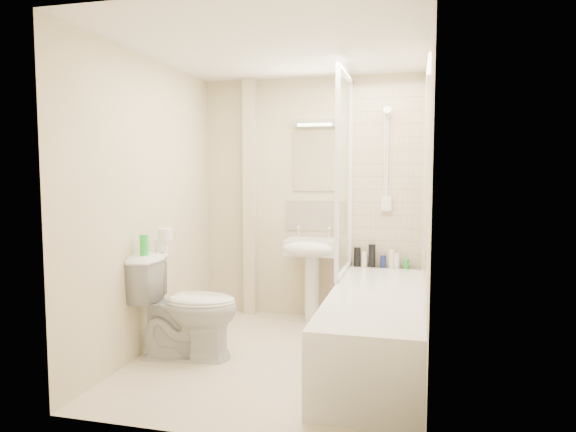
# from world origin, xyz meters

# --- Properties ---
(floor) EXTENTS (2.50, 2.50, 0.00)m
(floor) POSITION_xyz_m (0.00, 0.00, 0.00)
(floor) COLOR beige
(floor) RESTS_ON ground
(wall_back) EXTENTS (2.20, 0.02, 2.40)m
(wall_back) POSITION_xyz_m (0.00, 1.25, 1.20)
(wall_back) COLOR beige
(wall_back) RESTS_ON ground
(wall_left) EXTENTS (0.02, 2.50, 2.40)m
(wall_left) POSITION_xyz_m (-1.10, 0.00, 1.20)
(wall_left) COLOR beige
(wall_left) RESTS_ON ground
(wall_right) EXTENTS (0.02, 2.50, 2.40)m
(wall_right) POSITION_xyz_m (1.10, 0.00, 1.20)
(wall_right) COLOR beige
(wall_right) RESTS_ON ground
(ceiling) EXTENTS (2.20, 2.50, 0.02)m
(ceiling) POSITION_xyz_m (0.00, 0.00, 2.40)
(ceiling) COLOR white
(ceiling) RESTS_ON wall_back
(tile_back) EXTENTS (0.70, 0.01, 1.75)m
(tile_back) POSITION_xyz_m (0.75, 1.24, 1.42)
(tile_back) COLOR beige
(tile_back) RESTS_ON wall_back
(tile_right) EXTENTS (0.01, 2.10, 1.75)m
(tile_right) POSITION_xyz_m (1.09, 0.08, 1.42)
(tile_right) COLOR beige
(tile_right) RESTS_ON wall_right
(pipe_boxing) EXTENTS (0.12, 0.12, 2.40)m
(pipe_boxing) POSITION_xyz_m (-0.62, 1.19, 1.20)
(pipe_boxing) COLOR beige
(pipe_boxing) RESTS_ON ground
(splashback) EXTENTS (0.60, 0.02, 0.30)m
(splashback) POSITION_xyz_m (0.05, 1.24, 1.03)
(splashback) COLOR beige
(splashback) RESTS_ON wall_back
(mirror) EXTENTS (0.46, 0.01, 0.60)m
(mirror) POSITION_xyz_m (0.05, 1.24, 1.58)
(mirror) COLOR white
(mirror) RESTS_ON wall_back
(strip_light) EXTENTS (0.42, 0.07, 0.07)m
(strip_light) POSITION_xyz_m (0.05, 1.22, 1.95)
(strip_light) COLOR silver
(strip_light) RESTS_ON wall_back
(bathtub) EXTENTS (0.70, 2.10, 0.55)m
(bathtub) POSITION_xyz_m (0.75, 0.08, 0.29)
(bathtub) COLOR white
(bathtub) RESTS_ON ground
(shower_screen) EXTENTS (0.04, 0.92, 1.80)m
(shower_screen) POSITION_xyz_m (0.40, 0.80, 1.45)
(shower_screen) COLOR white
(shower_screen) RESTS_ON bathtub
(shower_fixture) EXTENTS (0.10, 0.16, 0.99)m
(shower_fixture) POSITION_xyz_m (0.75, 1.19, 1.55)
(shower_fixture) COLOR white
(shower_fixture) RESTS_ON wall_back
(pedestal_sink) EXTENTS (0.48, 0.46, 0.93)m
(pedestal_sink) POSITION_xyz_m (0.05, 1.01, 0.66)
(pedestal_sink) COLOR white
(pedestal_sink) RESTS_ON ground
(bottle_black_a) EXTENTS (0.07, 0.07, 0.19)m
(bottle_black_a) POSITION_xyz_m (0.48, 1.16, 0.64)
(bottle_black_a) COLOR black
(bottle_black_a) RESTS_ON bathtub
(bottle_white_a) EXTENTS (0.06, 0.06, 0.15)m
(bottle_white_a) POSITION_xyz_m (0.55, 1.16, 0.62)
(bottle_white_a) COLOR white
(bottle_white_a) RESTS_ON bathtub
(bottle_black_b) EXTENTS (0.07, 0.07, 0.22)m
(bottle_black_b) POSITION_xyz_m (0.62, 1.16, 0.66)
(bottle_black_b) COLOR black
(bottle_black_b) RESTS_ON bathtub
(bottle_blue) EXTENTS (0.05, 0.05, 0.12)m
(bottle_blue) POSITION_xyz_m (0.73, 1.16, 0.61)
(bottle_blue) COLOR navy
(bottle_blue) RESTS_ON bathtub
(bottle_cream) EXTENTS (0.06, 0.06, 0.18)m
(bottle_cream) POSITION_xyz_m (0.81, 1.16, 0.64)
(bottle_cream) COLOR beige
(bottle_cream) RESTS_ON bathtub
(bottle_white_b) EXTENTS (0.06, 0.06, 0.14)m
(bottle_white_b) POSITION_xyz_m (0.86, 1.16, 0.62)
(bottle_white_b) COLOR white
(bottle_white_b) RESTS_ON bathtub
(bottle_green) EXTENTS (0.06, 0.06, 0.09)m
(bottle_green) POSITION_xyz_m (0.95, 1.16, 0.59)
(bottle_green) COLOR green
(bottle_green) RESTS_ON bathtub
(toilet) EXTENTS (0.66, 0.92, 0.83)m
(toilet) POSITION_xyz_m (-0.72, -0.13, 0.41)
(toilet) COLOR white
(toilet) RESTS_ON ground
(toilet_roll_lower) EXTENTS (0.11, 0.11, 0.09)m
(toilet_roll_lower) POSITION_xyz_m (-0.98, -0.03, 0.87)
(toilet_roll_lower) COLOR white
(toilet_roll_lower) RESTS_ON toilet
(toilet_roll_upper) EXTENTS (0.12, 0.12, 0.09)m
(toilet_roll_upper) POSITION_xyz_m (-0.94, -0.04, 0.97)
(toilet_roll_upper) COLOR white
(toilet_roll_upper) RESTS_ON toilet_roll_lower
(green_bottle) EXTENTS (0.07, 0.07, 0.16)m
(green_bottle) POSITION_xyz_m (-1.01, -0.26, 0.91)
(green_bottle) COLOR green
(green_bottle) RESTS_ON toilet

